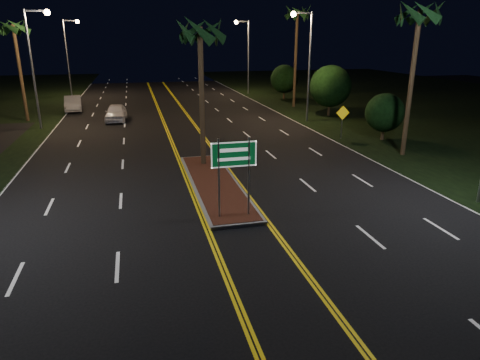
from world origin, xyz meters
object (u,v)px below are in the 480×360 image
object	(u,v)px
streetlight_left_mid	(36,56)
car_near	(116,111)
palm_median	(200,31)
shrub_far	(284,79)
palm_right_near	(420,14)
streetlight_left_far	(70,49)
warning_sign	(342,118)
streetlight_right_mid	(306,54)
median_island	(215,184)
palm_left_far	(13,28)
shrub_near	(385,113)
car_far	(73,102)
highway_sign	(234,162)
shrub_mid	(330,86)
palm_right_far	(297,14)
streetlight_right_far	(246,48)

from	to	relation	value
streetlight_left_mid	car_near	distance (m)	7.57
palm_median	shrub_far	xyz separation A→B (m)	(13.80, 25.50, -4.94)
palm_median	palm_right_near	bearing A→B (deg)	-2.29
streetlight_left_far	shrub_far	xyz separation A→B (m)	(24.41, -8.00, -3.32)
warning_sign	streetlight_right_mid	bearing A→B (deg)	93.27
median_island	palm_median	size ratio (longest dim) A/B	1.23
streetlight_left_far	palm_left_far	distance (m)	16.28
shrub_near	car_far	distance (m)	29.67
palm_right_near	car_near	xyz separation A→B (m)	(-17.70, 16.17, -7.38)
streetlight_left_mid	palm_median	bearing A→B (deg)	-51.83
highway_sign	car_far	distance (m)	31.42
highway_sign	shrub_mid	world-z (taller)	shrub_mid
streetlight_right_mid	shrub_mid	world-z (taller)	streetlight_right_mid
palm_median	palm_right_far	xyz separation A→B (m)	(12.80, 19.50, 1.87)
highway_sign	shrub_far	xyz separation A→B (m)	(13.80, 33.20, -0.07)
highway_sign	shrub_far	bearing A→B (deg)	67.43
shrub_mid	car_far	bearing A→B (deg)	159.67
median_island	car_near	distance (m)	19.88
highway_sign	median_island	bearing A→B (deg)	90.00
highway_sign	palm_left_far	bearing A→B (deg)	116.92
streetlight_left_far	palm_left_far	xyz separation A→B (m)	(-2.19, -16.00, 2.09)
shrub_near	car_near	size ratio (longest dim) A/B	0.66
palm_right_far	shrub_far	distance (m)	9.13
streetlight_right_far	streetlight_left_mid	bearing A→B (deg)	-139.70
warning_sign	median_island	bearing A→B (deg)	-141.66
streetlight_right_far	car_far	xyz separation A→B (m)	(-20.11, -9.29, -4.80)
palm_right_near	car_far	world-z (taller)	palm_right_near
shrub_mid	shrub_far	world-z (taller)	shrub_mid
palm_left_far	warning_sign	size ratio (longest dim) A/B	3.70
streetlight_right_far	palm_left_far	xyz separation A→B (m)	(-23.41, -14.00, 2.09)
car_near	shrub_mid	bearing A→B (deg)	-2.92
car_near	streetlight_left_mid	bearing A→B (deg)	-154.64
palm_left_far	shrub_mid	distance (m)	27.56
shrub_near	warning_sign	size ratio (longest dim) A/B	1.39
shrub_mid	car_far	world-z (taller)	shrub_mid
median_island	palm_left_far	bearing A→B (deg)	121.36
streetlight_left_mid	shrub_near	distance (m)	26.37
palm_right_near	car_far	size ratio (longest dim) A/B	1.82
palm_median	palm_left_far	xyz separation A→B (m)	(-12.80, 17.50, 0.47)
car_near	shrub_far	bearing A→B (deg)	30.88
streetlight_right_mid	shrub_mid	distance (m)	4.90
highway_sign	streetlight_left_far	world-z (taller)	streetlight_left_far
shrub_far	car_near	bearing A→B (deg)	-152.64
palm_right_near	shrub_mid	distance (m)	15.11
streetlight_left_mid	palm_right_far	world-z (taller)	palm_right_far
streetlight_left_far	palm_right_far	world-z (taller)	palm_right_far
streetlight_right_mid	streetlight_right_far	bearing A→B (deg)	90.00
streetlight_left_mid	palm_right_near	world-z (taller)	palm_right_near
palm_left_far	shrub_near	world-z (taller)	palm_left_far
streetlight_right_far	car_near	size ratio (longest dim) A/B	1.80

